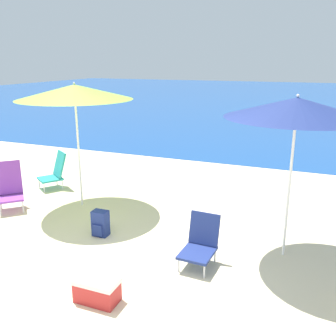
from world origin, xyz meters
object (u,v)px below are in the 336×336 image
object	(u,v)px
beach_umbrella_lime	(75,92)
beach_chair_purple	(10,187)
beach_chair_teal	(55,171)
cooler_box	(97,290)
backpack_navy	(100,224)
beach_chair_navy	(201,242)
beach_umbrella_navy	(297,108)

from	to	relation	value
beach_umbrella_lime	beach_chair_purple	distance (m)	2.11
beach_umbrella_lime	beach_chair_teal	distance (m)	2.16
beach_umbrella_lime	cooler_box	bearing A→B (deg)	-52.40
backpack_navy	cooler_box	xyz separation A→B (m)	(0.85, -1.45, -0.06)
beach_chair_teal	beach_chair_purple	xyz separation A→B (m)	(-0.02, -1.26, 0.05)
beach_chair_navy	cooler_box	distance (m)	1.51
beach_chair_navy	cooler_box	world-z (taller)	beach_chair_navy
beach_chair_teal	backpack_navy	bearing A→B (deg)	-3.00
beach_chair_purple	cooler_box	distance (m)	3.49
beach_umbrella_lime	beach_chair_navy	world-z (taller)	beach_umbrella_lime
beach_umbrella_navy	backpack_navy	size ratio (longest dim) A/B	5.48
beach_chair_purple	beach_umbrella_lime	bearing A→B (deg)	-15.43
beach_umbrella_lime	beach_chair_purple	xyz separation A→B (m)	(-1.12, -0.61, -1.68)
beach_umbrella_lime	cooler_box	xyz separation A→B (m)	(1.86, -2.41, -1.96)
beach_chair_purple	backpack_navy	distance (m)	2.17
beach_chair_navy	backpack_navy	xyz separation A→B (m)	(-1.68, 0.20, -0.11)
beach_chair_purple	beach_chair_navy	bearing A→B (deg)	-52.35
cooler_box	beach_chair_navy	bearing A→B (deg)	56.26
backpack_navy	beach_chair_navy	bearing A→B (deg)	-6.85
beach_chair_teal	beach_umbrella_lime	bearing A→B (deg)	3.87
beach_umbrella_navy	cooler_box	xyz separation A→B (m)	(-1.85, -1.89, -1.92)
beach_umbrella_navy	cooler_box	bearing A→B (deg)	-134.42
backpack_navy	beach_chair_teal	bearing A→B (deg)	142.52
beach_umbrella_navy	beach_umbrella_lime	size ratio (longest dim) A/B	0.98
beach_chair_purple	cooler_box	size ratio (longest dim) A/B	1.74
beach_umbrella_navy	backpack_navy	world-z (taller)	beach_umbrella_navy
beach_umbrella_lime	beach_chair_purple	world-z (taller)	beach_umbrella_lime
beach_umbrella_navy	beach_chair_navy	bearing A→B (deg)	-147.70
beach_chair_teal	cooler_box	world-z (taller)	beach_chair_teal
beach_chair_navy	beach_chair_teal	distance (m)	4.21
beach_chair_teal	backpack_navy	world-z (taller)	beach_chair_teal
beach_chair_purple	cooler_box	xyz separation A→B (m)	(2.98, -1.80, -0.28)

